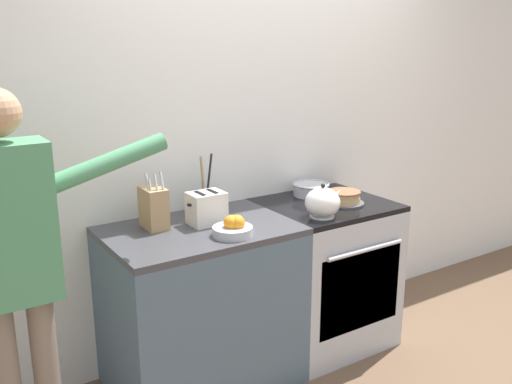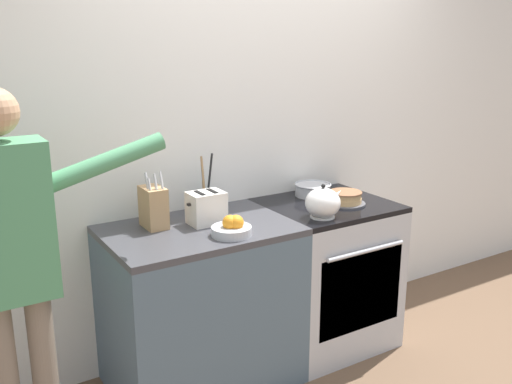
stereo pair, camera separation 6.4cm
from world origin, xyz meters
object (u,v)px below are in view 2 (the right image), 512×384
stove_range (325,273)px  utensil_crock (207,200)px  knife_block (153,207)px  person_baker (13,252)px  tea_kettle (323,203)px  toaster (206,208)px  layer_cake (345,198)px  mixing_bowl (313,190)px  fruit_bowl (232,228)px

stove_range → utensil_crock: size_ratio=2.66×
knife_block → person_baker: 0.78m
stove_range → person_baker: size_ratio=0.54×
tea_kettle → toaster: bearing=157.7°
stove_range → knife_block: (-1.04, 0.13, 0.55)m
layer_cake → utensil_crock: 0.81m
utensil_crock → person_baker: size_ratio=0.20×
mixing_bowl → person_baker: bearing=-169.5°
toaster → person_baker: person_baker is taller
tea_kettle → fruit_bowl: size_ratio=1.17×
fruit_bowl → person_baker: 1.00m
layer_cake → fruit_bowl: 0.84m
knife_block → layer_cake: bearing=-10.3°
layer_cake → mixing_bowl: size_ratio=1.04×
fruit_bowl → toaster: toaster is taller
stove_range → layer_cake: size_ratio=3.75×
layer_cake → toaster: bearing=172.5°
layer_cake → knife_block: 1.13m
layer_cake → knife_block: (-1.11, 0.20, 0.07)m
fruit_bowl → toaster: (-0.02, 0.24, 0.04)m
mixing_bowl → fruit_bowl: bearing=-154.6°
tea_kettle → utensil_crock: 0.64m
tea_kettle → knife_block: (-0.84, 0.33, 0.03)m
toaster → person_baker: 1.00m
utensil_crock → person_baker: person_baker is taller
layer_cake → utensil_crock: (-0.76, 0.29, 0.04)m
layer_cake → utensil_crock: bearing=159.4°
mixing_bowl → fruit_bowl: fruit_bowl is taller
layer_cake → utensil_crock: utensil_crock is taller
stove_range → knife_block: bearing=172.8°
mixing_bowl → utensil_crock: 0.71m
utensil_crock → fruit_bowl: 0.42m
layer_cake → knife_block: bearing=169.7°
mixing_bowl → utensil_crock: size_ratio=0.68×
knife_block → fruit_bowl: bearing=-49.7°
toaster → stove_range: bearing=-3.0°
layer_cake → tea_kettle: (-0.27, -0.13, 0.05)m
toaster → person_baker: (-0.98, -0.19, 0.02)m
stove_range → mixing_bowl: 0.52m
fruit_bowl → person_baker: size_ratio=0.12×
layer_cake → fruit_bowl: (-0.83, -0.12, 0.00)m
stove_range → fruit_bowl: size_ratio=4.45×
knife_block → utensil_crock: bearing=13.7°
utensil_crock → toaster: bearing=-118.0°
toaster → mixing_bowl: bearing=9.7°
tea_kettle → person_baker: person_baker is taller
layer_cake → person_baker: person_baker is taller
stove_range → tea_kettle: (-0.20, -0.20, 0.53)m
stove_range → mixing_bowl: bearing=82.3°
tea_kettle → fruit_bowl: (-0.57, 0.01, -0.04)m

